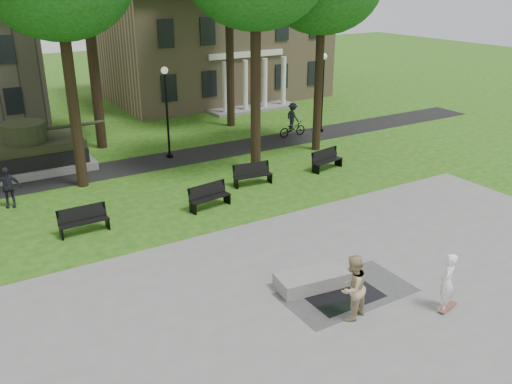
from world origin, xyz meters
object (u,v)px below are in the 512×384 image
skateboarder (447,282)px  friend_watching (352,288)px  cyclist (293,123)px  park_bench_0 (83,219)px  concrete_block (312,280)px

skateboarder → friend_watching: friend_watching is taller
skateboarder → cyclist: 18.46m
park_bench_0 → concrete_block: bearing=-57.0°
friend_watching → park_bench_0: friend_watching is taller
concrete_block → park_bench_0: size_ratio=1.22×
concrete_block → friend_watching: friend_watching is taller
cyclist → concrete_block: bearing=146.0°
concrete_block → skateboarder: skateboarder is taller
friend_watching → park_bench_0: (-4.87, 9.36, -0.45)m
skateboarder → cyclist: bearing=-144.4°
concrete_block → park_bench_0: 8.96m
friend_watching → park_bench_0: 10.56m
skateboarder → park_bench_0: 12.78m
concrete_block → cyclist: 16.99m
friend_watching → park_bench_0: bearing=-79.9°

